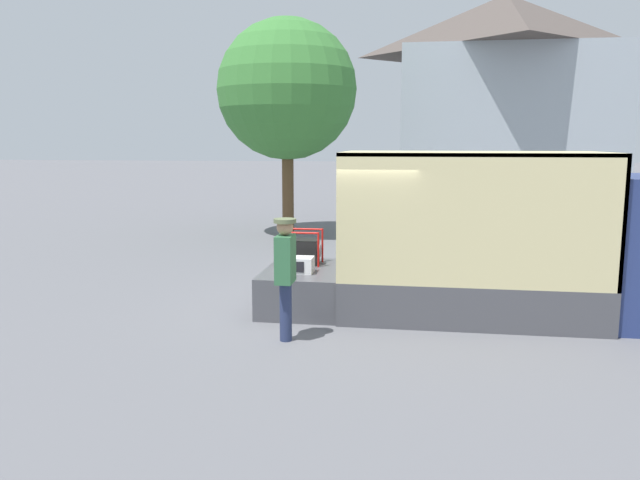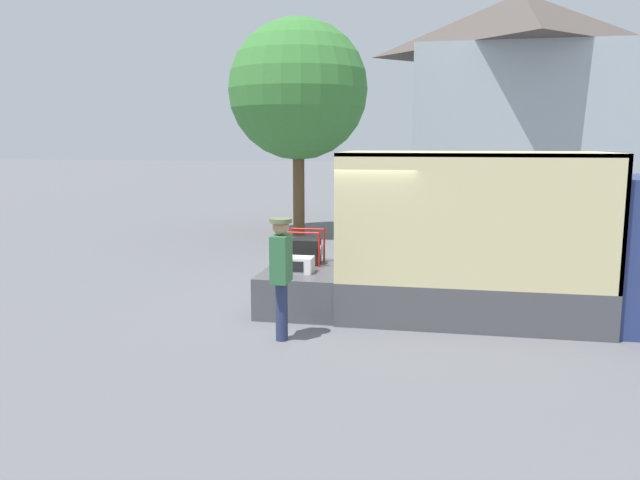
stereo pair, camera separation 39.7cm
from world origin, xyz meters
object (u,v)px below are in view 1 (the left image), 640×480
object	(u,v)px
box_truck	(583,261)
street_tree	(287,90)
microwave	(300,265)
portable_generator	(305,251)
worker_person	(285,266)

from	to	relation	value
box_truck	street_tree	xyz separation A→B (m)	(-6.70, 8.47, 3.48)
street_tree	microwave	bearing A→B (deg)	-76.97
portable_generator	worker_person	size ratio (longest dim) A/B	0.36
microwave	worker_person	size ratio (longest dim) A/B	0.24
microwave	portable_generator	size ratio (longest dim) A/B	0.67
portable_generator	worker_person	distance (m)	2.31
box_truck	portable_generator	xyz separation A→B (m)	(-4.72, 0.41, -0.04)
box_truck	portable_generator	size ratio (longest dim) A/B	9.88
worker_person	box_truck	bearing A→B (deg)	22.26
portable_generator	street_tree	bearing A→B (deg)	103.81
box_truck	portable_generator	distance (m)	4.74
worker_person	street_tree	size ratio (longest dim) A/B	0.28
microwave	worker_person	world-z (taller)	worker_person
worker_person	street_tree	bearing A→B (deg)	101.50
portable_generator	street_tree	xyz separation A→B (m)	(-1.98, 8.05, 3.53)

